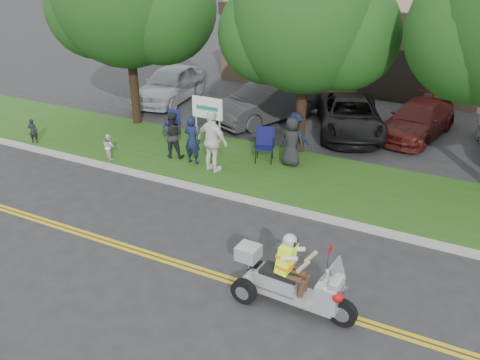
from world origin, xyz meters
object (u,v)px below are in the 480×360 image
at_px(spectator_adult_mid, 172,135).
at_px(parked_car_far_left, 170,84).
at_px(lawn_chair_a, 173,121).
at_px(trike_scooter, 289,282).
at_px(spectator_adult_right, 212,141).
at_px(spectator_adult_left, 192,140).
at_px(parked_car_left, 266,102).
at_px(parked_car_mid, 350,116).
at_px(lawn_chair_b, 265,142).
at_px(parked_car_right, 418,120).

bearing_deg(spectator_adult_mid, parked_car_far_left, -72.49).
bearing_deg(lawn_chair_a, trike_scooter, -48.87).
height_order(trike_scooter, spectator_adult_mid, trike_scooter).
relative_size(spectator_adult_right, parked_car_far_left, 0.43).
bearing_deg(parked_car_far_left, trike_scooter, -53.78).
height_order(spectator_adult_left, parked_car_left, spectator_adult_left).
bearing_deg(spectator_adult_left, spectator_adult_right, 167.30).
relative_size(spectator_adult_left, parked_car_left, 0.33).
distance_m(spectator_adult_left, spectator_adult_right, 0.96).
xyz_separation_m(spectator_adult_right, parked_car_mid, (2.86, 5.72, -0.42)).
bearing_deg(spectator_adult_left, parked_car_left, -91.21).
distance_m(spectator_adult_mid, parked_car_mid, 7.09).
xyz_separation_m(spectator_adult_mid, parked_car_mid, (4.66, 5.34, -0.20)).
relative_size(trike_scooter, spectator_adult_left, 1.63).
distance_m(lawn_chair_b, parked_car_mid, 4.50).
height_order(parked_car_left, parked_car_mid, parked_car_left).
relative_size(lawn_chair_b, parked_car_right, 0.26).
relative_size(lawn_chair_b, spectator_adult_left, 0.70).
bearing_deg(parked_car_mid, parked_car_far_left, 156.00).
xyz_separation_m(trike_scooter, spectator_adult_mid, (-6.48, 5.38, 0.29)).
height_order(spectator_adult_mid, parked_car_far_left, spectator_adult_mid).
xyz_separation_m(trike_scooter, spectator_adult_right, (-4.69, 5.01, 0.51)).
height_order(trike_scooter, parked_car_far_left, trike_scooter).
bearing_deg(parked_car_far_left, spectator_adult_left, -57.40).
bearing_deg(lawn_chair_b, parked_car_right, 32.41).
bearing_deg(lawn_chair_a, parked_car_far_left, 119.35).
height_order(spectator_adult_left, spectator_adult_right, spectator_adult_right).
bearing_deg(parked_car_left, spectator_adult_mid, -80.15).
bearing_deg(trike_scooter, parked_car_mid, 102.50).
bearing_deg(parked_car_far_left, spectator_adult_right, -53.65).
bearing_deg(trike_scooter, parked_car_left, 119.57).
distance_m(spectator_adult_mid, parked_car_far_left, 7.01).
bearing_deg(spectator_adult_right, parked_car_left, -72.33).
bearing_deg(parked_car_mid, spectator_adult_mid, -152.37).
bearing_deg(spectator_adult_left, parked_car_right, -132.52).
distance_m(trike_scooter, spectator_adult_right, 6.88).
relative_size(trike_scooter, parked_car_left, 0.55).
distance_m(lawn_chair_a, spectator_adult_mid, 2.14).
height_order(trike_scooter, parked_car_right, trike_scooter).
relative_size(spectator_adult_left, parked_car_far_left, 0.34).
distance_m(parked_car_left, parked_car_right, 6.00).
xyz_separation_m(trike_scooter, lawn_chair_a, (-7.67, 7.14, 0.04)).
distance_m(trike_scooter, spectator_adult_mid, 8.43).
height_order(spectator_adult_right, parked_car_far_left, spectator_adult_right).
distance_m(spectator_adult_right, parked_car_mid, 6.41).
bearing_deg(parked_car_far_left, parked_car_left, -13.21).
distance_m(lawn_chair_a, parked_car_mid, 6.85).
distance_m(parked_car_mid, parked_car_right, 2.56).
xyz_separation_m(lawn_chair_a, parked_car_far_left, (-2.82, 3.98, 0.16)).
bearing_deg(lawn_chair_a, spectator_adult_left, -48.52).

